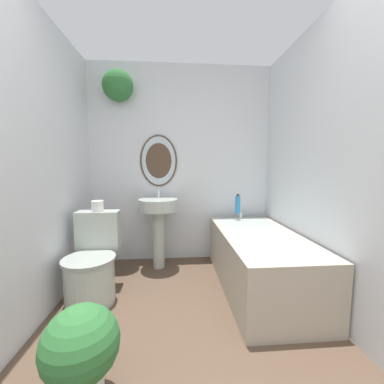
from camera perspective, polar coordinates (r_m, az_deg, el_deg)
wall_back at (r=2.96m, az=-4.34°, el=8.58°), size 2.32×0.34×2.40m
wall_left at (r=2.02m, az=-35.44°, el=5.66°), size 0.06×2.52×2.40m
wall_right at (r=2.13m, az=30.92°, el=5.90°), size 0.06×2.52×2.40m
toilet at (r=2.36m, az=-22.99°, el=-16.20°), size 0.44×0.59×0.75m
pedestal_sink at (r=2.74m, az=-8.18°, el=-5.80°), size 0.44×0.44×0.91m
bathtub at (r=2.46m, az=15.91°, el=-15.36°), size 0.71×1.50×0.62m
shampoo_bottle at (r=2.87m, az=11.04°, el=-2.98°), size 0.06×0.06×0.23m
potted_plant at (r=1.46m, az=-25.26°, el=-31.27°), size 0.37×0.37×0.51m
toilet_paper_roll at (r=2.42m, az=-21.93°, el=-3.16°), size 0.11×0.11×0.10m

